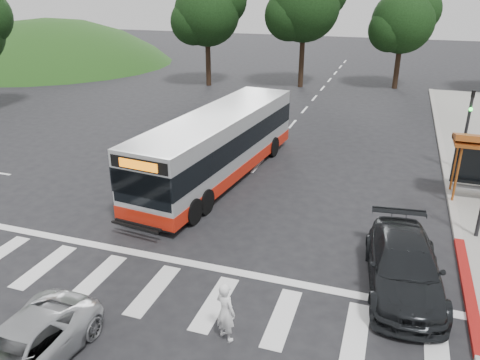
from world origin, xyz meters
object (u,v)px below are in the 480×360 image
at_px(dark_sedan, 404,266).
at_px(silver_suv_south, 19,352).
at_px(transit_bus, 219,146).
at_px(pedestrian, 226,312).

xyz_separation_m(dark_sedan, silver_suv_south, (-8.49, -6.41, -0.15)).
xyz_separation_m(transit_bus, dark_sedan, (8.38, -6.42, -0.80)).
distance_m(dark_sedan, silver_suv_south, 10.63).
relative_size(transit_bus, dark_sedan, 2.32).
relative_size(transit_bus, silver_suv_south, 2.78).
bearing_deg(pedestrian, transit_bus, -41.67).
bearing_deg(pedestrian, silver_suv_south, 58.60).
height_order(dark_sedan, silver_suv_south, dark_sedan).
distance_m(transit_bus, pedestrian, 11.00).
distance_m(pedestrian, dark_sedan, 5.72).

